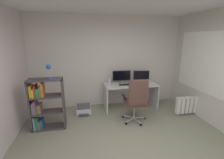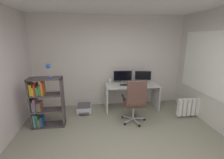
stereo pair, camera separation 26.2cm
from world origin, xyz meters
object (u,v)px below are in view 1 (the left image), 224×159
printer (84,109)px  radiator (192,104)px  desk (131,90)px  desk_lamp (49,69)px  monitor_secondary (141,76)px  keyboard (125,85)px  office_chair (136,99)px  monitor_main (122,76)px  desktop_speaker (109,82)px  bookshelf (43,105)px  computer_mouse (133,84)px

printer → radiator: 3.03m
desk → desk_lamp: size_ratio=4.91×
monitor_secondary → keyboard: 0.62m
office_chair → radiator: office_chair is taller
desk → monitor_secondary: size_ratio=3.27×
monitor_main → desk_lamp: desk_lamp is taller
monitor_secondary → desk_lamp: desk_lamp is taller
desktop_speaker → printer: size_ratio=0.33×
bookshelf → radiator: 3.84m
desktop_speaker → office_chair: office_chair is taller
monitor_secondary → desktop_speaker: (-0.99, -0.05, -0.12)m
desktop_speaker → office_chair: (0.48, -0.95, -0.21)m
bookshelf → radiator: bearing=-0.9°
bookshelf → printer: bookshelf is taller
computer_mouse → desktop_speaker: desktop_speaker is taller
monitor_main → printer: size_ratio=1.05×
desktop_speaker → radiator: size_ratio=0.18×
computer_mouse → keyboard: bearing=175.4°
desk → printer: 1.48m
bookshelf → computer_mouse: bearing=15.0°
computer_mouse → desktop_speaker: (-0.66, 0.15, 0.07)m
desk → printer: desk is taller
desk → keyboard: (-0.19, -0.06, 0.20)m
desk → radiator: size_ratio=1.61×
desk → desktop_speaker: bearing=172.9°
desk_lamp → office_chair: bearing=-5.1°
monitor_secondary → office_chair: (-0.52, -1.00, -0.34)m
radiator → monitor_secondary: bearing=142.9°
monitor_secondary → printer: size_ratio=0.93×
bookshelf → desk_lamp: bearing=0.2°
office_chair → monitor_main: bearing=95.8°
monitor_secondary → keyboard: size_ratio=1.39×
keyboard → desk_lamp: desk_lamp is taller
monitor_main → bookshelf: 2.23m
office_chair → desk_lamp: size_ratio=3.61×
radiator → bookshelf: bearing=179.1°
computer_mouse → desktop_speaker: 0.68m
monitor_secondary → radiator: monitor_secondary is taller
monitor_main → desktop_speaker: monitor_main is taller
computer_mouse → printer: 1.59m
radiator → printer: bearing=166.3°
monitor_secondary → desktop_speaker: bearing=-177.2°
monitor_secondary → desk_lamp: size_ratio=1.50×
keyboard → desk: bearing=18.9°
office_chair → radiator: (1.68, 0.11, -0.33)m
monitor_main → desk_lamp: size_ratio=1.70×
computer_mouse → desk_lamp: bearing=-164.4°
desktop_speaker → desk_lamp: size_ratio=0.54×
monitor_main → bookshelf: bearing=-158.1°
monitor_secondary → computer_mouse: 0.43m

